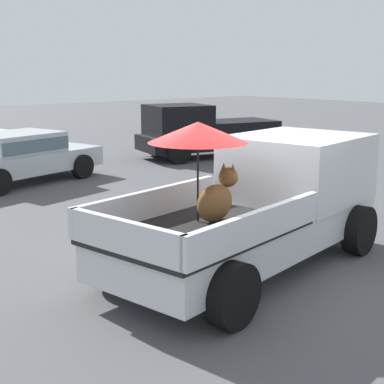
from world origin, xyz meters
TOP-DOWN VIEW (x-y plane):
  - ground_plane at (0.00, 0.00)m, footprint 80.00×80.00m
  - pickup_truck_main at (0.43, 0.09)m, footprint 5.31×2.98m
  - pickup_truck_red at (6.72, 8.79)m, footprint 5.08×3.01m
  - parked_sedan_far at (0.05, 8.51)m, footprint 4.60×2.77m

SIDE VIEW (x-z plane):
  - ground_plane at x=0.00m, z-range 0.00..0.00m
  - parked_sedan_far at x=0.05m, z-range 0.08..1.41m
  - pickup_truck_red at x=6.72m, z-range -0.03..1.77m
  - pickup_truck_main at x=0.43m, z-range -0.15..2.11m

